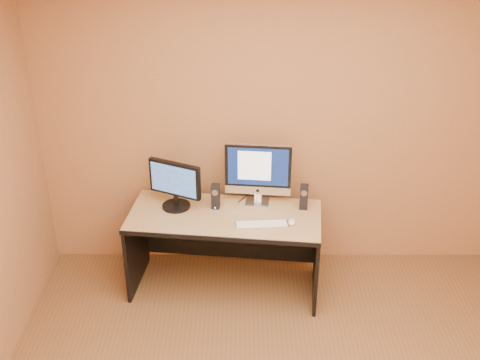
# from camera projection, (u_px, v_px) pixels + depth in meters

# --- Properties ---
(walls) EXTENTS (4.00, 4.00, 2.60)m
(walls) POSITION_uv_depth(u_px,v_px,m) (303.00, 267.00, 3.14)
(walls) COLOR #98653D
(walls) RESTS_ON ground
(ceiling) EXTENTS (4.00, 4.00, 0.00)m
(ceiling) POSITION_uv_depth(u_px,v_px,m) (318.00, 16.00, 2.54)
(ceiling) COLOR white
(ceiling) RESTS_ON walls
(desk) EXTENTS (1.59, 0.83, 0.70)m
(desk) POSITION_uv_depth(u_px,v_px,m) (225.00, 252.00, 4.93)
(desk) COLOR tan
(desk) RESTS_ON ground
(imac) EXTENTS (0.56, 0.25, 0.52)m
(imac) POSITION_uv_depth(u_px,v_px,m) (258.00, 174.00, 4.83)
(imac) COLOR #B8B8BD
(imac) RESTS_ON desk
(second_monitor) EXTENTS (0.51, 0.40, 0.40)m
(second_monitor) POSITION_uv_depth(u_px,v_px,m) (175.00, 185.00, 4.79)
(second_monitor) COLOR black
(second_monitor) RESTS_ON desk
(speaker_left) EXTENTS (0.07, 0.08, 0.21)m
(speaker_left) POSITION_uv_depth(u_px,v_px,m) (216.00, 196.00, 4.82)
(speaker_left) COLOR black
(speaker_left) RESTS_ON desk
(speaker_right) EXTENTS (0.07, 0.08, 0.21)m
(speaker_right) POSITION_uv_depth(u_px,v_px,m) (304.00, 197.00, 4.82)
(speaker_right) COLOR black
(speaker_right) RESTS_ON desk
(keyboard) EXTENTS (0.42, 0.14, 0.02)m
(keyboard) POSITION_uv_depth(u_px,v_px,m) (262.00, 224.00, 4.63)
(keyboard) COLOR silver
(keyboard) RESTS_ON desk
(mouse) EXTENTS (0.07, 0.10, 0.03)m
(mouse) POSITION_uv_depth(u_px,v_px,m) (292.00, 222.00, 4.65)
(mouse) COLOR white
(mouse) RESTS_ON desk
(cable_a) EXTENTS (0.06, 0.21, 0.01)m
(cable_a) POSITION_uv_depth(u_px,v_px,m) (256.00, 197.00, 5.02)
(cable_a) COLOR black
(cable_a) RESTS_ON desk
(cable_b) EXTENTS (0.09, 0.15, 0.01)m
(cable_b) POSITION_uv_depth(u_px,v_px,m) (244.00, 198.00, 5.01)
(cable_b) COLOR black
(cable_b) RESTS_ON desk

